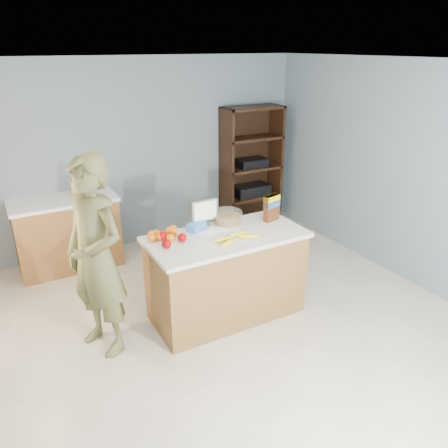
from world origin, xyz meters
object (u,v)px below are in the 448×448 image
counter_peninsula (226,279)px  tv (205,211)px  shelving_unit (249,169)px  cereal_box (272,206)px  person (96,258)px

counter_peninsula → tv: bearing=104.2°
shelving_unit → cereal_box: size_ratio=6.50×
tv → counter_peninsula: bearing=-75.8°
counter_peninsula → tv: (-0.08, 0.31, 0.64)m
person → tv: person is taller
shelving_unit → person: 3.40m
counter_peninsula → person: (-1.24, 0.10, 0.50)m
tv → cereal_box: tv is taller
shelving_unit → cereal_box: (-0.95, -1.94, 0.20)m
person → cereal_box: 1.85m
tv → cereal_box: (0.68, -0.20, 0.00)m
shelving_unit → tv: 2.39m
person → tv: 1.19m
counter_peninsula → shelving_unit: bearing=52.9°
cereal_box → shelving_unit: bearing=64.0°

